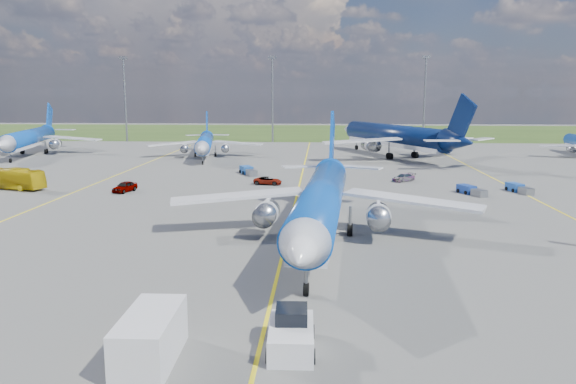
# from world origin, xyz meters

# --- Properties ---
(ground) EXTENTS (400.00, 400.00, 0.00)m
(ground) POSITION_xyz_m (0.00, 0.00, 0.00)
(ground) COLOR #51514F
(ground) RESTS_ON ground
(grass_strip) EXTENTS (400.00, 80.00, 0.01)m
(grass_strip) POSITION_xyz_m (0.00, 150.00, 0.00)
(grass_strip) COLOR #2D4719
(grass_strip) RESTS_ON ground
(taxiway_lines) EXTENTS (60.25, 160.00, 0.02)m
(taxiway_lines) POSITION_xyz_m (0.17, 27.70, 0.01)
(taxiway_lines) COLOR yellow
(taxiway_lines) RESTS_ON ground
(floodlight_masts) EXTENTS (202.20, 0.50, 22.70)m
(floodlight_masts) POSITION_xyz_m (10.00, 110.00, 12.56)
(floodlight_masts) COLOR slate
(floodlight_masts) RESTS_ON ground
(bg_jet_nw) EXTENTS (38.17, 45.43, 10.45)m
(bg_jet_nw) POSITION_xyz_m (-58.87, 75.21, 0.00)
(bg_jet_nw) COLOR #0B44A5
(bg_jet_nw) RESTS_ON ground
(bg_jet_nnw) EXTENTS (30.61, 37.17, 8.77)m
(bg_jet_nnw) POSITION_xyz_m (-20.67, 72.62, 0.00)
(bg_jet_nnw) COLOR #0B44A5
(bg_jet_nnw) RESTS_ON ground
(bg_jet_n) EXTENTS (53.95, 59.52, 12.69)m
(bg_jet_n) POSITION_xyz_m (18.19, 76.53, 0.00)
(bg_jet_n) COLOR #071740
(bg_jet_n) RESTS_ON ground
(main_airliner) EXTENTS (34.05, 43.13, 10.76)m
(main_airliner) POSITION_xyz_m (3.17, 8.24, 0.00)
(main_airliner) COLOR #0B44A5
(main_airliner) RESTS_ON ground
(pushback_tug) EXTENTS (2.41, 6.17, 2.08)m
(pushback_tug) POSITION_xyz_m (1.67, -13.25, 0.84)
(pushback_tug) COLOR silver
(pushback_tug) RESTS_ON ground
(service_van) EXTENTS (2.60, 5.71, 2.49)m
(service_van) POSITION_xyz_m (-5.25, -15.04, 1.25)
(service_van) COLOR silver
(service_van) RESTS_ON ground
(apron_bus) EXTENTS (10.68, 5.63, 2.91)m
(apron_bus) POSITION_xyz_m (-39.78, 33.74, 1.45)
(apron_bus) COLOR gold
(apron_bus) RESTS_ON ground
(service_car_a) EXTENTS (2.68, 4.47, 1.42)m
(service_car_a) POSITION_xyz_m (-23.26, 32.31, 0.71)
(service_car_a) COLOR #999999
(service_car_a) RESTS_ON ground
(service_car_b) EXTENTS (4.27, 2.31, 1.14)m
(service_car_b) POSITION_xyz_m (-4.61, 39.55, 0.57)
(service_car_b) COLOR #999999
(service_car_b) RESTS_ON ground
(service_car_c) EXTENTS (4.15, 3.82, 1.17)m
(service_car_c) POSITION_xyz_m (15.51, 43.69, 0.58)
(service_car_c) COLOR #999999
(service_car_c) RESTS_ON ground
(baggage_tug_w) EXTENTS (3.15, 4.96, 1.09)m
(baggage_tug_w) POSITION_xyz_m (22.82, 33.25, 0.51)
(baggage_tug_w) COLOR navy
(baggage_tug_w) RESTS_ON ground
(baggage_tug_c) EXTENTS (3.59, 5.62, 1.24)m
(baggage_tug_c) POSITION_xyz_m (-8.77, 49.58, 0.58)
(baggage_tug_c) COLOR #1A4C9D
(baggage_tug_c) RESTS_ON ground
(baggage_tug_e) EXTENTS (2.45, 5.02, 1.09)m
(baggage_tug_e) POSITION_xyz_m (29.65, 35.25, 0.51)
(baggage_tug_e) COLOR #1A4AA1
(baggage_tug_e) RESTS_ON ground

